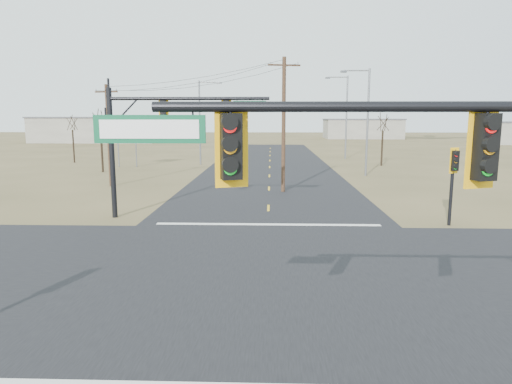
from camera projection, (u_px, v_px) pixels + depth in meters
ground at (267, 272)px, 17.04m from camera, size 320.00×320.00×0.00m
road_ew at (267, 271)px, 17.03m from camera, size 160.00×14.00×0.02m
road_ns at (267, 271)px, 17.03m from camera, size 14.00×160.00×0.02m
stop_bar_far at (268, 224)px, 24.43m from camera, size 12.00×0.40×0.01m
mast_arm_near at (487, 180)px, 7.23m from camera, size 10.33×0.56×6.47m
mast_arm_far at (162, 125)px, 25.37m from camera, size 9.04×0.43×7.32m
pedestal_signal_ne at (454, 168)px, 23.72m from camera, size 0.67×0.59×4.18m
utility_pole_near at (284, 124)px, 34.41m from camera, size 2.44×0.63×10.11m
utility_pole_far at (108, 134)px, 37.49m from camera, size 2.01×0.58×8.34m
highway_sign at (127, 135)px, 52.41m from camera, size 2.76×0.30×5.18m
streetlight_a at (365, 116)px, 44.13m from camera, size 2.89×0.47×10.31m
streetlight_b at (345, 113)px, 62.46m from camera, size 3.15×0.44×11.27m
streetlight_c at (201, 118)px, 54.74m from camera, size 2.80×0.37×10.00m
bare_tree_a at (100, 119)px, 47.19m from camera, size 3.15×3.15×6.94m
bare_tree_b at (72, 122)px, 57.17m from camera, size 3.03×3.03×6.34m
bare_tree_c at (383, 122)px, 53.53m from camera, size 3.11×3.11×6.61m
warehouse_left at (100, 130)px, 106.65m from camera, size 28.00×14.00×5.50m
warehouse_mid at (362, 129)px, 124.31m from camera, size 20.00×12.00×5.00m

